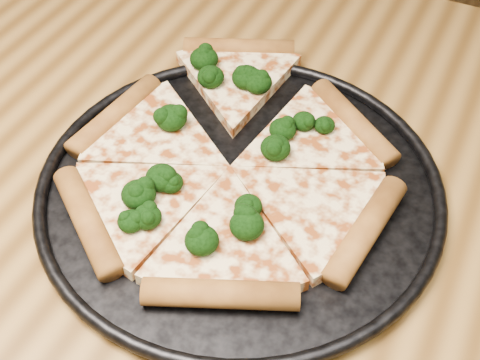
% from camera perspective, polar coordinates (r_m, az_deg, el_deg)
% --- Properties ---
extents(dining_table, '(1.20, 0.90, 0.75)m').
position_cam_1_polar(dining_table, '(0.67, -9.48, -6.36)').
color(dining_table, olive).
rests_on(dining_table, ground).
extents(pizza_pan, '(0.36, 0.36, 0.02)m').
position_cam_1_polar(pizza_pan, '(0.58, -0.00, -0.55)').
color(pizza_pan, black).
rests_on(pizza_pan, dining_table).
extents(pizza, '(0.30, 0.36, 0.02)m').
position_cam_1_polar(pizza, '(0.59, -0.84, 1.64)').
color(pizza, '#FBDD99').
rests_on(pizza, pizza_pan).
extents(broccoli_florets, '(0.17, 0.25, 0.02)m').
position_cam_1_polar(broccoli_florets, '(0.60, -2.13, 3.22)').
color(broccoli_florets, black).
rests_on(broccoli_florets, pizza).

